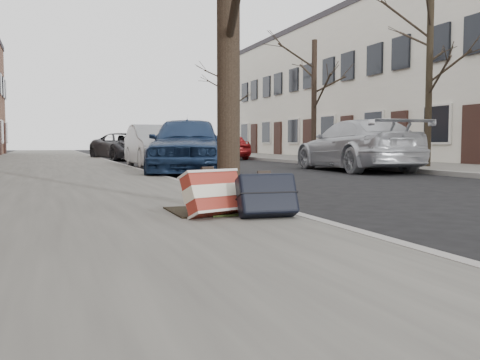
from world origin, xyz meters
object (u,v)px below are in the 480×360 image
object	(u,v)px
car_near_front	(188,146)
car_near_mid	(157,147)
suitcase_red	(213,194)
suitcase_navy	(267,195)

from	to	relation	value
car_near_front	car_near_mid	distance (m)	3.80
suitcase_red	car_near_mid	xyz separation A→B (m)	(1.79, 11.95, 0.36)
suitcase_navy	car_near_front	size ratio (longest dim) A/B	0.13
suitcase_navy	car_near_mid	world-z (taller)	car_near_mid
suitcase_navy	car_near_mid	distance (m)	12.26
suitcase_red	car_near_front	size ratio (longest dim) A/B	0.13
suitcase_red	car_near_front	bearing A→B (deg)	56.57
suitcase_navy	car_near_mid	xyz separation A→B (m)	(1.33, 12.18, 0.36)
car_near_front	car_near_mid	bearing A→B (deg)	108.19
car_near_mid	suitcase_red	bearing A→B (deg)	-98.26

